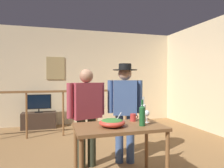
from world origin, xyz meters
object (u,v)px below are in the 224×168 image
Objects in this scene: wine_bottle_green at (142,115)px; mug_red at (133,117)px; wine_bottle_clear at (143,111)px; wine_glass at (147,114)px; flat_screen_tv at (39,102)px; salad_bowl at (112,122)px; person_standing_left at (86,109)px; framed_picture at (56,68)px; stair_railing at (72,104)px; serving_table at (119,133)px; tv_console at (39,120)px; person_standing_right at (125,104)px.

mug_red is at bearing 90.34° from wine_bottle_green.
wine_bottle_clear is 0.35m from wine_bottle_green.
wine_bottle_clear is (0.02, 0.15, 0.01)m from wine_glass.
salad_bowl reaches higher than flat_screen_tv.
flat_screen_tv is at bearing -90.66° from person_standing_left.
wine_glass is at bearing -44.15° from mug_red.
wine_bottle_clear is (1.16, -3.55, -0.77)m from framed_picture.
flat_screen_tv is 2.04× the size of salad_bowl.
salad_bowl is (0.27, -2.56, 0.09)m from stair_railing.
framed_picture is 2.04× the size of salad_bowl.
framed_picture is 1.00× the size of flat_screen_tv.
serving_table is 3.34× the size of wine_bottle_clear.
wine_bottle_green is 0.95m from person_standing_left.
tv_console is 2.73× the size of wine_bottle_green.
person_standing_left is at bearing 148.80° from wine_bottle_clear.
wine_bottle_green is 0.30m from mug_red.
tv_console is 3.64m from mug_red.
person_standing_left is 0.63m from person_standing_right.
wine_bottle_green is (1.00, -3.86, -0.76)m from framed_picture.
flat_screen_tv is 2.92m from person_standing_left.
flat_screen_tv is 2.00× the size of wine_bottle_green.
framed_picture is 4.06m from wine_bottle_green.
flat_screen_tv is 0.59× the size of serving_table.
mug_red is 0.48m from person_standing_right.
salad_bowl is at bearing -155.17° from wine_bottle_clear.
framed_picture is 3.35m from person_standing_right.
framed_picture is 3.96m from serving_table.
framed_picture is 1.55m from tv_console.
mug_red is at bearing 32.02° from salad_bowl.
serving_table is 0.77m from person_standing_right.
wine_bottle_green reaches higher than flat_screen_tv.
wine_glass is at bearing -97.30° from wine_bottle_clear.
salad_bowl reaches higher than serving_table.
person_standing_right is at bearing -69.74° from stair_railing.
mug_red is 0.08× the size of person_standing_left.
serving_table is 0.37m from wine_bottle_green.
wine_bottle_green is (0.64, -2.61, 0.17)m from stair_railing.
wine_bottle_green is 0.21× the size of person_standing_right.
mug_red is (0.64, -2.32, 0.08)m from stair_railing.
stair_railing is 2.41m from mug_red.
framed_picture is 1.60m from stair_railing.
person_standing_left is at bearing 141.43° from mug_red.
framed_picture is 3.96m from wine_glass.
stair_railing is 1.87m from person_standing_left.
serving_table is 0.19m from salad_bowl.
mug_red is at bearing -66.11° from tv_console.
flat_screen_tv is 3.65m from salad_bowl.
wine_bottle_clear reaches higher than tv_console.
framed_picture reaches higher than serving_table.
person_standing_right is (1.04, -3.11, -0.72)m from framed_picture.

